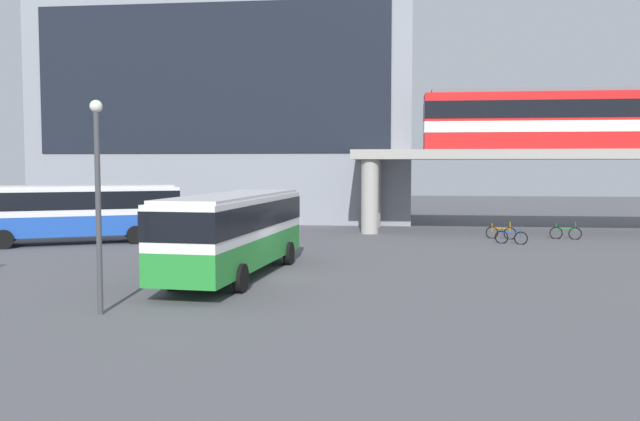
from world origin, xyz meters
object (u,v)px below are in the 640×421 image
station_building (235,101)px  bicycle_orange (501,233)px  bus_main (235,226)px  bicycle_green (566,233)px  bus_secondary (75,208)px  train (598,119)px  pedestrian_by_bike_rack (290,237)px  bicycle_blue (511,237)px

station_building → bicycle_orange: bearing=-37.0°
bus_main → bicycle_green: size_ratio=6.33×
bus_secondary → bicycle_orange: size_ratio=6.52×
train → pedestrian_by_bike_rack: size_ratio=12.39×
train → bus_secondary: (-30.18, -9.76, -5.27)m
station_building → bicycle_orange: station_building is taller
bicycle_green → pedestrian_by_bike_rack: 17.15m
bus_secondary → train: bearing=17.9°
bicycle_blue → bus_secondary: bearing=-173.6°
station_building → bicycle_green: bearing=-31.8°
station_building → bus_main: station_building is taller
train → bicycle_orange: (-6.57, -4.55, -6.90)m
train → bicycle_blue: (-6.38, -7.07, -6.90)m
bicycle_orange → pedestrian_by_bike_rack: pedestrian_by_bike_rack is taller
bus_secondary → bicycle_green: size_ratio=6.20×
train → station_building: bearing=158.7°
bicycle_green → bicycle_orange: (-3.73, -0.29, 0.00)m
bicycle_blue → pedestrian_by_bike_rack: 12.70m
bus_main → bicycle_green: bus_main is taller
train → bus_main: size_ratio=1.96×
bus_secondary → bicycle_green: bus_secondary is taller
bicycle_green → bus_main: bearing=-136.2°
train → bus_secondary: 32.15m
bicycle_blue → bicycle_green: bearing=38.5°
bicycle_green → bicycle_blue: (-3.54, -2.81, 0.00)m
station_building → bicycle_green: (23.24, -14.41, -9.24)m
bus_secondary → bicycle_green: 27.93m
bicycle_orange → bus_secondary: bearing=-167.6°
station_building → pedestrian_by_bike_rack: 25.90m
station_building → bicycle_orange: size_ratio=17.06×
station_building → bus_main: (7.28, -29.69, -7.61)m
station_building → bicycle_green: station_building is taller
bus_secondary → bus_main: bearing=-40.7°
bicycle_green → station_building: bearing=148.2°
station_building → bus_main: 31.50m
bus_secondary → pedestrian_by_bike_rack: (12.44, -2.99, -1.15)m
bicycle_green → bicycle_blue: size_ratio=1.05×
bus_secondary → bicycle_orange: bearing=12.4°
station_building → train: size_ratio=1.31×
bicycle_blue → bus_main: bearing=-134.9°
station_building → bicycle_blue: (19.70, -17.22, -9.24)m
station_building → pedestrian_by_bike_rack: (8.34, -22.90, -8.76)m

